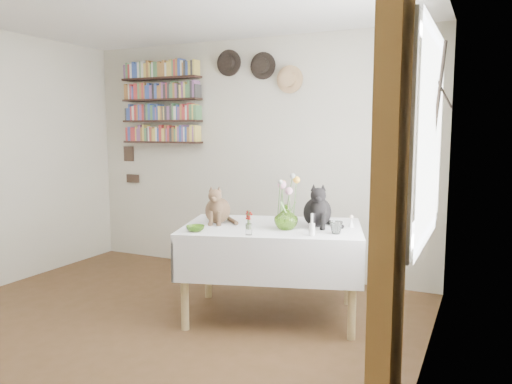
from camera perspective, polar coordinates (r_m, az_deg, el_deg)
The scene contains 16 objects.
room at distance 3.51m, azimuth -16.67°, elevation 2.00°, with size 4.08×4.58×2.58m.
window at distance 3.43m, azimuth 19.00°, elevation 4.23°, with size 0.12×1.52×1.32m.
curtain at distance 2.55m, azimuth 15.03°, elevation -2.08°, with size 0.12×0.38×2.10m, color brown.
dining_table at distance 4.12m, azimuth 1.86°, elevation -6.45°, with size 1.64×1.30×0.77m.
tabby_cat at distance 4.19m, azimuth -4.40°, elevation -1.31°, with size 0.22×0.28×0.33m, color brown, non-canonical shape.
black_cat at distance 4.06m, azimuth 7.04°, elevation -1.37°, with size 0.24×0.31×0.36m, color black, non-canonical shape.
flower_vase at distance 3.92m, azimuth 3.46°, elevation -2.87°, with size 0.19×0.19×0.20m, color #90CA46.
green_bowl at distance 3.88m, azimuth -6.95°, elevation -4.16°, with size 0.14×0.14×0.04m, color #90CA46.
drinking_glass at distance 3.81m, azimuth 9.13°, elevation -4.04°, with size 0.10×0.10×0.09m, color white.
candlestick at distance 3.71m, azimuth 6.40°, elevation -4.16°, with size 0.05×0.05×0.17m.
berry_jar at distance 3.72m, azimuth -0.83°, elevation -3.52°, with size 0.05×0.05×0.21m.
porcelain_figurine at distance 4.09m, azimuth 10.83°, elevation -3.37°, with size 0.05×0.05×0.10m.
flower_bouquet at distance 3.90m, azimuth 3.51°, elevation 0.69°, with size 0.17×0.12×0.39m.
bookshelf_unit at distance 5.88m, azimuth -10.75°, elevation 9.94°, with size 1.00×0.16×0.91m.
wall_hats at distance 5.31m, azimuth 0.35°, elevation 13.88°, with size 0.98×0.09×0.48m.
wall_art_plaques at distance 6.27m, azimuth -14.15°, elevation 3.11°, with size 0.21×0.02×0.44m.
Camera 1 is at (2.34, -2.60, 1.55)m, focal length 35.00 mm.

